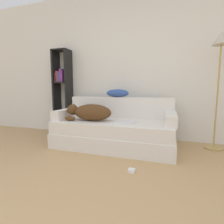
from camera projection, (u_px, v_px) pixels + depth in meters
The scene contains 11 objects.
wall_back at pixel (128, 65), 3.24m from camera, with size 8.15×0.06×2.70m.
couch at pixel (114, 134), 2.76m from camera, with size 1.85×0.86×0.41m.
couch_backrest at pixel (120, 107), 3.05m from camera, with size 1.81×0.15×0.35m.
couch_arm_left at pixel (67, 114), 2.98m from camera, with size 0.15×0.67×0.15m.
couch_arm_right at pixel (171, 119), 2.46m from camera, with size 0.15×0.67×0.15m.
dog at pixel (90, 112), 2.74m from camera, with size 0.75×0.32×0.27m.
laptop at pixel (125, 122), 2.57m from camera, with size 0.33×0.23×0.02m.
throw_pillow at pixel (117, 93), 3.02m from camera, with size 0.40×0.19×0.14m.
bookshelf at pixel (62, 88), 3.52m from camera, with size 0.33×0.26×1.68m.
floor_lamp at pixel (220, 57), 2.50m from camera, with size 0.26×0.26×1.72m.
power_adapter at pixel (132, 171), 1.92m from camera, with size 0.07×0.07×0.04m.
Camera 1 is at (0.75, -0.66, 0.90)m, focal length 28.00 mm.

